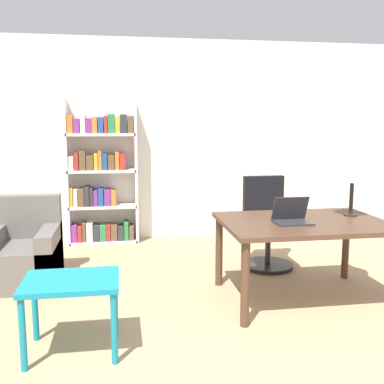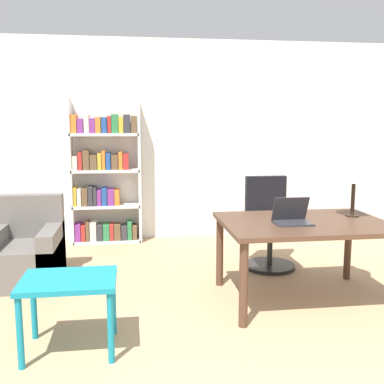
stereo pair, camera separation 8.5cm
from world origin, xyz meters
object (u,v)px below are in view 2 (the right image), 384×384
armchair (25,254)px  bookshelf (103,179)px  laptop (292,218)px  table_lamp (354,173)px  desk (304,231)px  side_table_blue (69,290)px  office_chair (268,227)px

armchair → bookshelf: bookshelf is taller
laptop → table_lamp: table_lamp is taller
desk → bookshelf: (-1.86, 2.29, 0.22)m
side_table_blue → armchair: (-0.64, 1.52, -0.17)m
desk → laptop: (-0.15, -0.08, 0.14)m
table_lamp → bookshelf: size_ratio=0.27×
table_lamp → laptop: bearing=-161.5°
office_chair → side_table_blue: 2.54m
side_table_blue → office_chair: bearing=40.4°
table_lamp → bookshelf: (-2.39, 2.14, -0.27)m
armchair → bookshelf: bearing=63.3°
desk → office_chair: 1.01m
laptop → armchair: laptop is taller
office_chair → bookshelf: bookshelf is taller
desk → bookshelf: bearing=129.2°
desk → bookshelf: size_ratio=0.77×
office_chair → side_table_blue: bearing=-139.6°
table_lamp → armchair: (-3.10, 0.72, -0.85)m
side_table_blue → armchair: bearing=112.6°
armchair → bookshelf: size_ratio=0.44×
table_lamp → side_table_blue: bearing=-162.0°
office_chair → armchair: size_ratio=1.18×
armchair → bookshelf: (0.72, 1.42, 0.58)m
side_table_blue → bookshelf: bookshelf is taller
desk → office_chair: office_chair is taller
desk → armchair: (-2.58, 0.87, -0.36)m
laptop → side_table_blue: bearing=-162.1°
table_lamp → office_chair: bearing=122.2°
side_table_blue → bookshelf: size_ratio=0.34×
table_lamp → side_table_blue: (-2.47, -0.80, -0.69)m
side_table_blue → armchair: size_ratio=0.77×
laptop → armchair: bearing=158.8°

